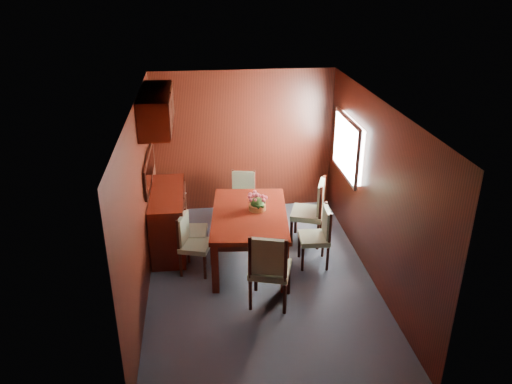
{
  "coord_description": "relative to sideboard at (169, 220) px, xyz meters",
  "views": [
    {
      "loc": [
        -0.74,
        -5.69,
        3.88
      ],
      "look_at": [
        0.0,
        0.52,
        1.05
      ],
      "focal_mm": 35.0,
      "sensor_mm": 36.0,
      "label": 1
    }
  ],
  "objects": [
    {
      "name": "chair_foot",
      "position": [
        1.18,
        0.73,
        0.02
      ],
      "size": [
        0.47,
        0.46,
        0.85
      ],
      "rotation": [
        0.0,
        0.0,
        2.96
      ],
      "color": "black",
      "rests_on": "ground"
    },
    {
      "name": "ground",
      "position": [
        1.25,
        -1.0,
        -0.45
      ],
      "size": [
        4.5,
        4.5,
        0.0
      ],
      "primitive_type": "plane",
      "color": "#333A46",
      "rests_on": "ground"
    },
    {
      "name": "chair_right_near",
      "position": [
        2.1,
        -0.74,
        0.04
      ],
      "size": [
        0.43,
        0.44,
        0.88
      ],
      "rotation": [
        0.0,
        0.0,
        1.5
      ],
      "color": "black",
      "rests_on": "ground"
    },
    {
      "name": "chair_left_near",
      "position": [
        0.32,
        -0.7,
        0.03
      ],
      "size": [
        0.49,
        0.51,
        0.86
      ],
      "rotation": [
        0.0,
        0.0,
        -1.86
      ],
      "color": "black",
      "rests_on": "ground"
    },
    {
      "name": "chair_head",
      "position": [
        1.28,
        -1.62,
        0.12
      ],
      "size": [
        0.6,
        0.59,
        1.03
      ],
      "rotation": [
        0.0,
        0.0,
        -0.29
      ],
      "color": "black",
      "rests_on": "ground"
    },
    {
      "name": "chair_left_far",
      "position": [
        0.28,
        -0.36,
        0.04
      ],
      "size": [
        0.44,
        0.46,
        0.89
      ],
      "rotation": [
        0.0,
        0.0,
        -1.66
      ],
      "color": "black",
      "rests_on": "ground"
    },
    {
      "name": "dining_table",
      "position": [
        1.15,
        -0.55,
        0.21
      ],
      "size": [
        1.19,
        1.74,
        0.77
      ],
      "rotation": [
        0.0,
        0.0,
        -0.1
      ],
      "color": "#350D06",
      "rests_on": "ground"
    },
    {
      "name": "chair_right_far",
      "position": [
        2.15,
        -0.11,
        0.12
      ],
      "size": [
        0.6,
        0.61,
        1.02
      ],
      "rotation": [
        0.0,
        0.0,
        1.23
      ],
      "color": "black",
      "rests_on": "ground"
    },
    {
      "name": "sideboard",
      "position": [
        0.0,
        0.0,
        0.0
      ],
      "size": [
        0.48,
        1.4,
        0.9
      ],
      "primitive_type": "cube",
      "color": "#350D06",
      "rests_on": "ground"
    },
    {
      "name": "flower_centerpiece",
      "position": [
        1.27,
        -0.46,
        0.44
      ],
      "size": [
        0.26,
        0.26,
        0.26
      ],
      "color": "#AB6A34",
      "rests_on": "dining_table"
    },
    {
      "name": "room_shell",
      "position": [
        1.15,
        -0.67,
        1.18
      ],
      "size": [
        3.06,
        4.52,
        2.41
      ],
      "color": "black",
      "rests_on": "ground"
    }
  ]
}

